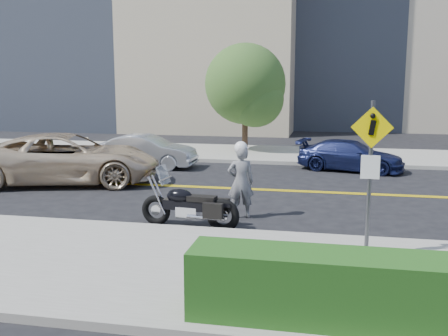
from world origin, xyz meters
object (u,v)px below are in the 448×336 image
motorcyclist (241,180)px  parked_car_silver (146,151)px  pedestrian_sign (370,164)px  suv (68,158)px  motorcycle (190,197)px  parked_car_blue (350,156)px

motorcyclist → parked_car_silver: 8.47m
motorcyclist → parked_car_silver: motorcyclist is taller
pedestrian_sign → parked_car_silver: bearing=129.6°
motorcyclist → suv: motorcyclist is taller
pedestrian_sign → motorcyclist: bearing=136.4°
suv → motorcycle: bearing=-143.4°
parked_car_blue → motorcyclist: bearing=171.5°
pedestrian_sign → parked_car_blue: (0.04, 10.51, -1.37)m
parked_car_silver → motorcycle: bearing=-152.9°
motorcycle → parked_car_silver: motorcycle is taller
pedestrian_sign → motorcycle: 4.57m
pedestrian_sign → parked_car_silver: (-7.97, 9.64, -1.30)m
pedestrian_sign → parked_car_blue: 10.60m
pedestrian_sign → motorcycle: pedestrian_sign is taller
pedestrian_sign → suv: size_ratio=0.49×
motorcyclist → motorcycle: 1.52m
motorcyclist → motorcycle: motorcyclist is taller
pedestrian_sign → parked_car_silver: 12.58m
suv → parked_car_blue: 10.52m
motorcycle → suv: bearing=147.7°
parked_car_silver → suv: bearing=157.5°
suv → motorcyclist: bearing=-131.6°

